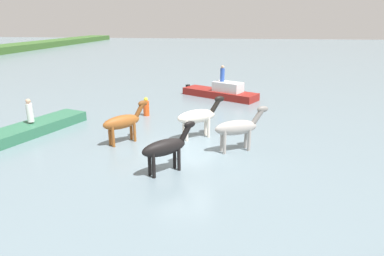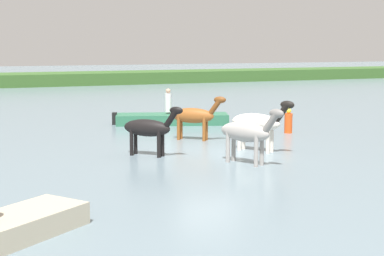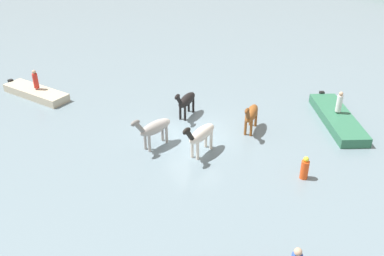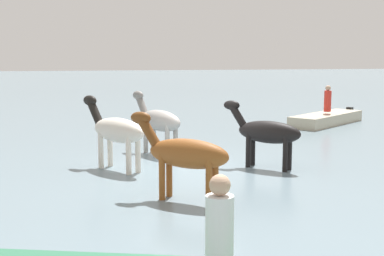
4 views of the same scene
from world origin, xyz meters
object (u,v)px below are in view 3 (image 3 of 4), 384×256
at_px(horse_pinto_flank, 154,128).
at_px(boat_tender_starboard, 337,119).
at_px(person_helmsman_aft, 35,80).
at_px(boat_dinghy_port, 36,94).
at_px(buoy_channel_marker, 305,169).
at_px(horse_lead, 186,101).
at_px(horse_mid_herd, 251,114).
at_px(person_spotter_bow, 339,102).
at_px(horse_dun_straggler, 201,135).

distance_m(horse_pinto_flank, boat_tender_starboard, 10.45).
bearing_deg(person_helmsman_aft, boat_tender_starboard, 58.04).
xyz_separation_m(boat_dinghy_port, buoy_channel_marker, (13.68, 10.90, 0.34)).
bearing_deg(horse_lead, horse_pinto_flank, 0.28).
height_order(person_helmsman_aft, buoy_channel_marker, person_helmsman_aft).
distance_m(horse_lead, horse_mid_herd, 3.90).
relative_size(horse_lead, boat_tender_starboard, 0.34).
bearing_deg(buoy_channel_marker, horse_mid_herd, -177.29).
bearing_deg(boat_tender_starboard, person_spotter_bow, 169.43).
bearing_deg(horse_dun_straggler, person_spotter_bow, 149.16).
relative_size(horse_dun_straggler, horse_mid_herd, 1.13).
relative_size(horse_pinto_flank, buoy_channel_marker, 2.13).
xyz_separation_m(horse_dun_straggler, person_helmsman_aft, (-10.06, -7.17, 0.05)).
distance_m(horse_lead, horse_dun_straggler, 4.11).
bearing_deg(boat_dinghy_port, boat_tender_starboard, 21.83).
bearing_deg(person_spotter_bow, horse_pinto_flank, -95.42).
bearing_deg(horse_lead, buoy_channel_marker, 66.72).
bearing_deg(horse_dun_straggler, horse_mid_herd, 165.25).
xyz_separation_m(horse_lead, horse_mid_herd, (2.87, 2.65, 0.02)).
relative_size(horse_lead, horse_mid_herd, 0.95).
relative_size(horse_dun_straggler, boat_dinghy_port, 0.50).
xyz_separation_m(horse_lead, horse_pinto_flank, (2.58, -2.65, 0.06)).
height_order(boat_dinghy_port, person_spotter_bow, person_spotter_bow).
bearing_deg(horse_pinto_flank, horse_lead, -161.70).
bearing_deg(boat_tender_starboard, buoy_channel_marker, -32.68).
bearing_deg(boat_tender_starboard, boat_dinghy_port, -103.34).
xyz_separation_m(horse_dun_straggler, horse_mid_herd, (-1.18, 3.37, -0.06)).
bearing_deg(person_spotter_bow, buoy_channel_marker, -50.65).
height_order(horse_mid_herd, buoy_channel_marker, horse_mid_herd).
bearing_deg(horse_pinto_flank, boat_tender_starboard, 147.75).
xyz_separation_m(horse_dun_straggler, person_spotter_bow, (-0.48, 8.51, 0.07)).
distance_m(horse_mid_herd, boat_tender_starboard, 5.20).
height_order(horse_dun_straggler, horse_pinto_flank, horse_dun_straggler).
distance_m(horse_lead, horse_pinto_flank, 3.70).
height_order(horse_lead, person_spotter_bow, horse_lead).
bearing_deg(boat_tender_starboard, horse_pinto_flank, -77.74).
distance_m(horse_lead, boat_tender_starboard, 8.59).
height_order(boat_dinghy_port, buoy_channel_marker, buoy_channel_marker).
relative_size(boat_tender_starboard, buoy_channel_marker, 5.11).
distance_m(boat_dinghy_port, person_helmsman_aft, 0.98).
height_order(horse_lead, buoy_channel_marker, horse_lead).
xyz_separation_m(horse_pinto_flank, horse_mid_herd, (0.29, 5.29, -0.04)).
bearing_deg(buoy_channel_marker, person_helmsman_aft, -141.66).
bearing_deg(horse_mid_herd, horse_lead, -96.16).
height_order(person_helmsman_aft, person_spotter_bow, person_spotter_bow).
bearing_deg(boat_dinghy_port, buoy_channel_marker, 2.30).
xyz_separation_m(horse_pinto_flank, person_spotter_bow, (0.99, 10.43, 0.09)).
height_order(horse_pinto_flank, boat_tender_starboard, horse_pinto_flank).
bearing_deg(horse_lead, horse_dun_straggler, 35.91).
height_order(horse_dun_straggler, horse_mid_herd, horse_dun_straggler).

